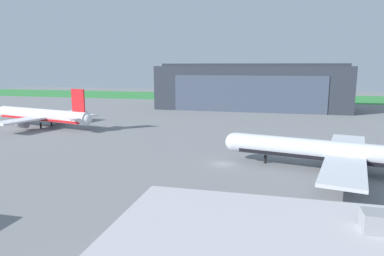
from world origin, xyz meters
The scene contains 5 objects.
ground_plane centered at (0.00, 0.00, 0.00)m, with size 440.00×440.00×0.00m, color slate.
grass_field_strip centered at (0.00, 154.73, 0.04)m, with size 440.00×56.00×0.08m, color #33863E.
maintenance_hangar centered at (-1.43, 97.14, 9.97)m, with size 85.04×31.73×20.87m.
airliner_far_right centered at (-63.82, 29.20, 3.80)m, with size 40.75×33.25×12.89m.
airliner_near_right centered at (22.27, -0.08, 3.67)m, with size 44.39×39.57×12.75m.
Camera 1 is at (9.74, -67.22, 19.75)m, focal length 32.18 mm.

